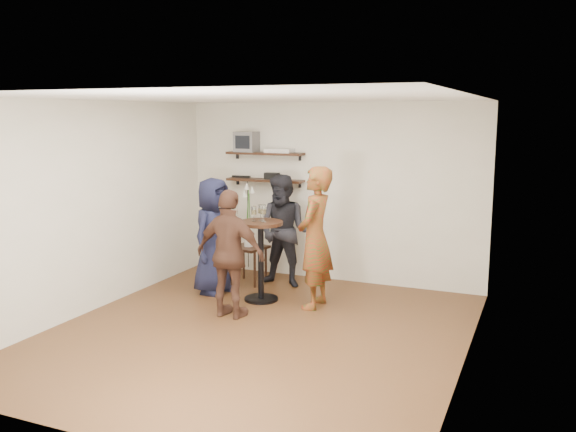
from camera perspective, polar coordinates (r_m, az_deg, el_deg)
The scene contains 18 objects.
room at distance 6.62m, azimuth -3.08°, elevation -0.32°, with size 4.58×5.08×2.68m.
shelf_upper at distance 9.12m, azimuth -2.17°, elevation 5.87°, with size 1.20×0.25×0.04m, color black.
shelf_lower at distance 9.15m, azimuth -2.15°, elevation 3.37°, with size 1.20×0.25×0.04m, color black.
crt_monitor at distance 9.24m, azimuth -3.86°, elevation 6.94°, with size 0.32×0.30×0.30m, color #59595B.
dvd_deck at distance 9.02m, azimuth -0.79°, elevation 6.14°, with size 0.40×0.24×0.06m, color silver.
radio at distance 9.10m, azimuth -1.52°, elevation 3.76°, with size 0.22×0.10×0.10m, color black.
power_strip at distance 9.39m, azimuth -4.40°, elevation 3.70°, with size 0.30×0.05×0.03m, color black.
side_table at distance 8.83m, azimuth -3.68°, elevation -3.41°, with size 0.54×0.54×0.55m.
vase_lilies at distance 8.75m, azimuth -3.72°, elevation -0.93°, with size 0.19×0.19×0.95m.
drinks_table at distance 7.96m, azimuth -2.56°, elevation -3.18°, with size 0.58×0.58×1.06m.
wine_glass_fl at distance 7.86m, azimuth -3.22°, elevation 0.46°, with size 0.07×0.07×0.20m.
wine_glass_fr at distance 7.83m, azimuth -2.32°, elevation 0.53°, with size 0.07×0.07×0.22m.
wine_glass_bl at distance 7.94m, azimuth -2.57°, elevation 0.58°, with size 0.07×0.07×0.21m.
wine_glass_br at distance 7.86m, azimuth -2.35°, elevation 0.55°, with size 0.07×0.07×0.22m.
person_plaid at distance 7.65m, azimuth 2.55°, elevation -2.04°, with size 0.65×0.43×1.80m, color #B11A14.
person_dark at distance 8.60m, azimuth -0.39°, elevation -1.41°, with size 0.78×0.60×1.60m, color black.
person_navy at distance 8.34m, azimuth -6.96°, elevation -1.85°, with size 0.78×0.51×1.59m, color black.
person_brown at distance 7.32m, azimuth -5.42°, elevation -3.58°, with size 0.91×0.38×1.55m, color #482A1E.
Camera 1 is at (2.89, -5.85, 2.43)m, focal length 38.00 mm.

